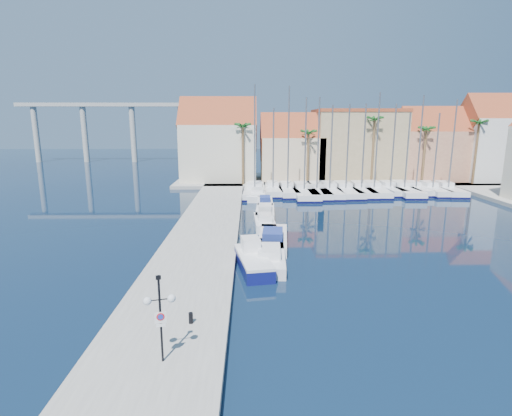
% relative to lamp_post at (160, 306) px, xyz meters
% --- Properties ---
extents(ground, '(260.00, 260.00, 0.00)m').
position_rel_lamp_post_xyz_m(ground, '(8.52, 4.76, -2.95)').
color(ground, black).
rests_on(ground, ground).
extents(quay_west, '(6.00, 77.00, 0.50)m').
position_rel_lamp_post_xyz_m(quay_west, '(-0.48, 18.26, -2.70)').
color(quay_west, gray).
rests_on(quay_west, ground).
extents(shore_north, '(54.00, 16.00, 0.50)m').
position_rel_lamp_post_xyz_m(shore_north, '(18.52, 52.76, -2.70)').
color(shore_north, gray).
rests_on(shore_north, ground).
extents(lamp_post, '(1.24, 0.56, 3.73)m').
position_rel_lamp_post_xyz_m(lamp_post, '(0.00, 0.00, 0.00)').
color(lamp_post, black).
rests_on(lamp_post, quay_west).
extents(bollard, '(0.22, 0.22, 0.54)m').
position_rel_lamp_post_xyz_m(bollard, '(0.70, 3.12, -2.18)').
color(bollard, black).
rests_on(bollard, quay_west).
extents(fishing_boat, '(2.83, 5.88, 1.97)m').
position_rel_lamp_post_xyz_m(fishing_boat, '(3.78, 11.73, -2.29)').
color(fishing_boat, '#0F1357').
rests_on(fishing_boat, ground).
extents(motorboat_west_0, '(2.59, 7.08, 1.40)m').
position_rel_lamp_post_xyz_m(motorboat_west_0, '(4.97, 12.83, -2.44)').
color(motorboat_west_0, white).
rests_on(motorboat_west_0, ground).
extents(motorboat_west_1, '(2.92, 7.38, 1.40)m').
position_rel_lamp_post_xyz_m(motorboat_west_1, '(5.49, 17.27, -2.44)').
color(motorboat_west_1, white).
rests_on(motorboat_west_1, ground).
extents(motorboat_west_2, '(2.06, 5.88, 1.40)m').
position_rel_lamp_post_xyz_m(motorboat_west_2, '(4.99, 22.98, -2.44)').
color(motorboat_west_2, white).
rests_on(motorboat_west_2, ground).
extents(motorboat_west_3, '(2.28, 6.21, 1.40)m').
position_rel_lamp_post_xyz_m(motorboat_west_3, '(5.22, 27.41, -2.44)').
color(motorboat_west_3, white).
rests_on(motorboat_west_3, ground).
extents(motorboat_west_4, '(1.93, 5.59, 1.40)m').
position_rel_lamp_post_xyz_m(motorboat_west_4, '(5.39, 32.16, -2.44)').
color(motorboat_west_4, white).
rests_on(motorboat_west_4, ground).
extents(motorboat_west_5, '(2.93, 7.28, 1.40)m').
position_rel_lamp_post_xyz_m(motorboat_west_5, '(4.69, 37.83, -2.44)').
color(motorboat_west_5, white).
rests_on(motorboat_west_5, ground).
extents(sailboat_0, '(3.39, 11.25, 14.82)m').
position_rel_lamp_post_xyz_m(sailboat_0, '(4.28, 40.32, -2.35)').
color(sailboat_0, white).
rests_on(sailboat_0, ground).
extents(sailboat_1, '(2.39, 8.96, 11.83)m').
position_rel_lamp_post_xyz_m(sailboat_1, '(6.84, 41.20, -2.36)').
color(sailboat_1, white).
rests_on(sailboat_1, ground).
extents(sailboat_2, '(2.93, 9.36, 14.67)m').
position_rel_lamp_post_xyz_m(sailboat_2, '(8.82, 40.65, -2.32)').
color(sailboat_2, white).
rests_on(sailboat_2, ground).
extents(sailboat_3, '(3.29, 12.01, 13.15)m').
position_rel_lamp_post_xyz_m(sailboat_3, '(11.02, 39.87, -2.38)').
color(sailboat_3, white).
rests_on(sailboat_3, ground).
extents(sailboat_4, '(2.96, 11.03, 13.22)m').
position_rel_lamp_post_xyz_m(sailboat_4, '(12.82, 40.20, -2.37)').
color(sailboat_4, white).
rests_on(sailboat_4, ground).
extents(sailboat_5, '(3.61, 11.30, 12.20)m').
position_rel_lamp_post_xyz_m(sailboat_5, '(14.69, 40.43, -2.38)').
color(sailboat_5, white).
rests_on(sailboat_5, ground).
extents(sailboat_6, '(3.47, 11.03, 12.33)m').
position_rel_lamp_post_xyz_m(sailboat_6, '(16.90, 40.54, -2.38)').
color(sailboat_6, white).
rests_on(sailboat_6, ground).
extents(sailboat_7, '(3.20, 10.53, 12.39)m').
position_rel_lamp_post_xyz_m(sailboat_7, '(19.23, 40.81, -2.37)').
color(sailboat_7, white).
rests_on(sailboat_7, ground).
extents(sailboat_8, '(3.37, 10.73, 13.87)m').
position_rel_lamp_post_xyz_m(sailboat_8, '(21.08, 40.97, -2.36)').
color(sailboat_8, white).
rests_on(sailboat_8, ground).
extents(sailboat_9, '(2.88, 8.60, 12.41)m').
position_rel_lamp_post_xyz_m(sailboat_9, '(23.48, 41.35, -2.34)').
color(sailboat_9, white).
rests_on(sailboat_9, ground).
extents(sailboat_10, '(3.36, 11.06, 11.22)m').
position_rel_lamp_post_xyz_m(sailboat_10, '(25.37, 41.02, -2.39)').
color(sailboat_10, white).
rests_on(sailboat_10, ground).
extents(sailboat_11, '(2.54, 8.17, 13.55)m').
position_rel_lamp_post_xyz_m(sailboat_11, '(27.11, 41.22, -2.30)').
color(sailboat_11, white).
rests_on(sailboat_11, ground).
extents(sailboat_12, '(2.42, 8.97, 11.17)m').
position_rel_lamp_post_xyz_m(sailboat_12, '(29.36, 40.93, -2.37)').
color(sailboat_12, white).
rests_on(sailboat_12, ground).
extents(sailboat_13, '(3.05, 9.38, 12.94)m').
position_rel_lamp_post_xyz_m(sailboat_13, '(31.55, 40.83, -2.34)').
color(sailboat_13, white).
rests_on(sailboat_13, ground).
extents(building_0, '(12.30, 9.00, 13.50)m').
position_rel_lamp_post_xyz_m(building_0, '(-1.48, 51.76, 3.58)').
color(building_0, beige).
rests_on(building_0, shore_north).
extents(building_1, '(10.30, 8.00, 11.00)m').
position_rel_lamp_post_xyz_m(building_1, '(10.52, 51.76, 2.35)').
color(building_1, beige).
rests_on(building_1, shore_north).
extents(building_2, '(14.20, 10.20, 11.50)m').
position_rel_lamp_post_xyz_m(building_2, '(21.52, 52.76, 3.31)').
color(building_2, tan).
rests_on(building_2, shore_north).
extents(building_3, '(10.30, 8.00, 12.00)m').
position_rel_lamp_post_xyz_m(building_3, '(33.52, 51.76, 2.91)').
color(building_3, '#B07059').
rests_on(building_3, shore_north).
extents(building_4, '(8.30, 8.00, 14.00)m').
position_rel_lamp_post_xyz_m(building_4, '(42.52, 50.76, 4.02)').
color(building_4, white).
rests_on(building_4, shore_north).
extents(palm_0, '(2.60, 2.60, 10.15)m').
position_rel_lamp_post_xyz_m(palm_0, '(2.52, 46.76, 6.13)').
color(palm_0, brown).
rests_on(palm_0, shore_north).
extents(palm_1, '(2.60, 2.60, 9.15)m').
position_rel_lamp_post_xyz_m(palm_1, '(12.52, 46.76, 5.19)').
color(palm_1, brown).
rests_on(palm_1, shore_north).
extents(palm_2, '(2.60, 2.60, 11.15)m').
position_rel_lamp_post_xyz_m(palm_2, '(22.52, 46.76, 7.07)').
color(palm_2, brown).
rests_on(palm_2, shore_north).
extents(palm_3, '(2.60, 2.60, 9.65)m').
position_rel_lamp_post_xyz_m(palm_3, '(30.52, 46.76, 5.66)').
color(palm_3, brown).
rests_on(palm_3, shore_north).
extents(palm_4, '(2.60, 2.60, 10.65)m').
position_rel_lamp_post_xyz_m(palm_4, '(38.52, 46.76, 6.60)').
color(palm_4, brown).
rests_on(palm_4, shore_north).
extents(viaduct, '(48.00, 2.20, 14.45)m').
position_rel_lamp_post_xyz_m(viaduct, '(-30.55, 86.76, 7.30)').
color(viaduct, '#9E9E99').
rests_on(viaduct, ground).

